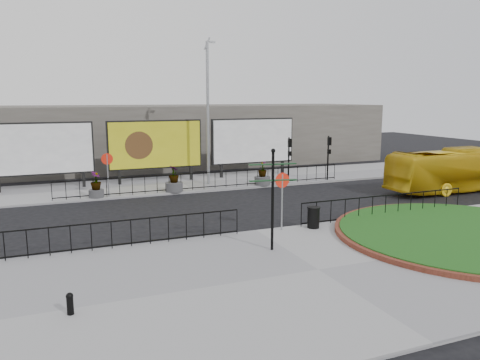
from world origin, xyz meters
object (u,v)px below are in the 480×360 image
lamp_post (208,111)px  bollard (70,303)px  billboard_mid (155,145)px  litter_bin (313,217)px  planter_b (174,182)px  fingerpost_sign (273,189)px  planter_a (96,187)px  planter_c (262,176)px  bus (457,170)px

lamp_post → bollard: lamp_post is taller
billboard_mid → lamp_post: lamp_post is taller
litter_bin → planter_b: planter_b is taller
fingerpost_sign → bollard: size_ratio=6.32×
billboard_mid → planter_a: size_ratio=4.20×
litter_bin → planter_c: (2.18, 10.00, 0.07)m
fingerpost_sign → lamp_post: bearing=95.4°
fingerpost_sign → planter_a: bearing=127.2°
lamp_post → billboard_mid: bearing=146.7°
bus → planter_c: 11.91m
litter_bin → billboard_mid: bearing=106.2°
planter_b → planter_c: bearing=0.0°
lamp_post → litter_bin: size_ratio=10.02×
bollard → planter_b: size_ratio=0.38×
litter_bin → bus: bearing=18.4°
lamp_post → fingerpost_sign: (-2.02, -13.59, -2.43)m
billboard_mid → fingerpost_sign: billboard_mid is taller
fingerpost_sign → litter_bin: (2.95, 1.99, -1.81)m
fingerpost_sign → bus: bearing=35.6°
fingerpost_sign → planter_a: fingerpost_sign is taller
fingerpost_sign → bollard: bearing=-145.0°
billboard_mid → planter_a: (-4.18, -3.57, -1.87)m
bus → planter_c: bearing=60.6°
planter_c → planter_a: bearing=180.0°
billboard_mid → litter_bin: size_ratio=6.73×
planter_a → planter_c: 10.29m
lamp_post → litter_bin: bearing=-85.4°
billboard_mid → planter_c: size_ratio=4.06×
litter_bin → bollard: bearing=-154.8°
lamp_post → fingerpost_sign: bearing=-98.5°
billboard_mid → planter_b: size_ratio=3.92×
bollard → litter_bin: 11.16m
fingerpost_sign → bus: (15.50, 6.18, -1.08)m
litter_bin → planter_a: (-8.11, 10.00, 0.15)m
billboard_mid → bollard: (-6.17, -18.32, -2.15)m
bus → planter_a: 21.47m
planter_c → bus: bearing=-29.3°
fingerpost_sign → planter_b: size_ratio=2.38×
billboard_mid → fingerpost_sign: 15.60m
fingerpost_sign → planter_b: 12.13m
lamp_post → bus: (13.48, -7.41, -3.51)m
billboard_mid → litter_bin: (3.93, -13.57, -2.01)m
bollard → planter_b: planter_b is taller
bus → planter_a: size_ratio=6.38×
billboard_mid → bollard: size_ratio=10.41×
planter_b → litter_bin: bearing=-70.0°
billboard_mid → lamp_post: size_ratio=0.67×
planter_a → bus: bearing=-15.7°
bus → planter_a: bus is taller
billboard_mid → planter_b: billboard_mid is taller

